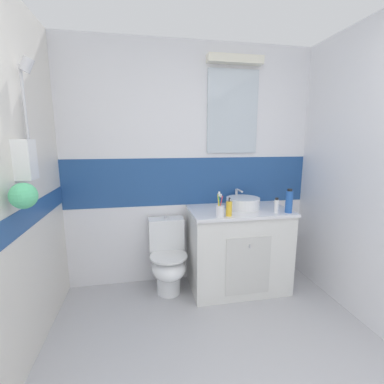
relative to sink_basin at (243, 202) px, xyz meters
name	(u,v)px	position (x,y,z in m)	size (l,w,h in m)	color
ground_plane	(221,361)	(-0.49, -0.94, -0.93)	(3.20, 3.48, 0.04)	#B2B2B7
wall_back_tiled	(191,166)	(-0.49, 0.31, 0.36)	(3.20, 0.20, 2.50)	white
vanity_cabinet	(238,248)	(-0.05, -0.03, -0.48)	(1.00, 0.60, 0.85)	silver
sink_basin	(243,202)	(0.00, 0.00, 0.00)	(0.34, 0.38, 0.17)	white
toilet	(168,259)	(-0.77, 0.01, -0.56)	(0.37, 0.50, 0.75)	white
toothbrush_cup	(220,210)	(-0.32, -0.27, 0.00)	(0.08, 0.08, 0.23)	white
soap_dispenser	(229,209)	(-0.23, -0.26, 0.01)	(0.06, 0.06, 0.18)	yellow
deodorant_spray_can	(276,206)	(0.24, -0.24, 0.01)	(0.04, 0.04, 0.15)	white
shampoo_bottle_tall	(289,201)	(0.37, -0.25, 0.05)	(0.07, 0.07, 0.23)	#2659B2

